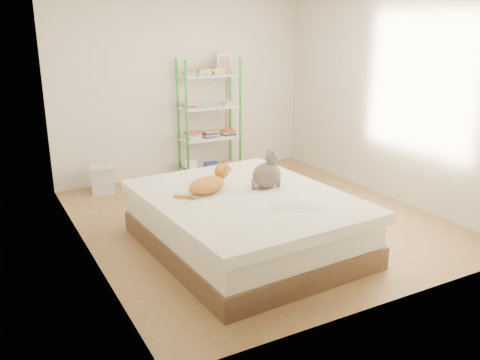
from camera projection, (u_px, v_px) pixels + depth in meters
room at (258, 107)px, 5.49m from camera, size 3.81×4.21×2.61m
bed at (246, 222)px, 5.03m from camera, size 1.89×2.31×0.56m
orange_cat at (207, 183)px, 4.97m from camera, size 0.58×0.44×0.21m
grey_cat at (267, 170)px, 5.12m from camera, size 0.35×0.29×0.38m
shelf_unit at (210, 118)px, 7.35m from camera, size 0.88×0.36×1.74m
cardboard_box at (257, 185)px, 6.49m from camera, size 0.67×0.70×0.43m
white_bin at (103, 179)px, 6.71m from camera, size 0.38×0.35×0.36m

